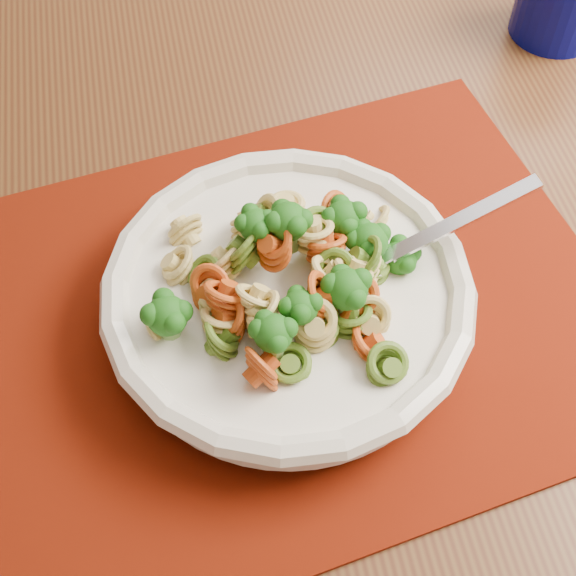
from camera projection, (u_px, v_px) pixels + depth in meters
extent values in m
cube|color=#523217|center=(312.00, 193.00, 0.68)|extent=(1.34, 0.92, 0.04)
cube|color=#641404|center=(288.00, 311.00, 0.58)|extent=(0.49, 0.40, 0.00)
cylinder|color=silver|center=(288.00, 316.00, 0.57)|extent=(0.11, 0.11, 0.01)
cylinder|color=silver|center=(288.00, 301.00, 0.56)|extent=(0.24, 0.24, 0.03)
torus|color=silver|center=(288.00, 289.00, 0.55)|extent=(0.26, 0.26, 0.02)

